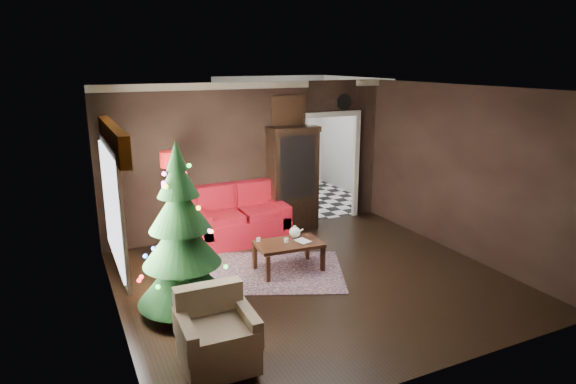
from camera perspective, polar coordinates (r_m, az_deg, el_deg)
name	(u,v)px	position (r m, az deg, el deg)	size (l,w,h in m)	color
floor	(314,281)	(7.47, 3.01, -10.19)	(5.50, 5.50, 0.00)	black
ceiling	(317,89)	(6.77, 3.34, 11.79)	(5.50, 5.50, 0.00)	white
wall_back	(251,159)	(9.21, -4.29, 3.83)	(5.50, 5.50, 0.00)	black
wall_front	(438,249)	(5.05, 16.93, -6.29)	(5.50, 5.50, 0.00)	black
wall_left	(111,215)	(6.21, -19.76, -2.53)	(5.50, 5.50, 0.00)	black
wall_right	(462,172)	(8.62, 19.47, 2.24)	(5.50, 5.50, 0.00)	black
doorway	(330,169)	(10.00, 4.87, 2.67)	(1.10, 0.10, 2.10)	white
left_window	(112,206)	(6.39, -19.64, -1.57)	(0.05, 1.60, 1.40)	white
valance	(113,139)	(6.23, -19.57, 5.77)	(0.12, 2.10, 0.35)	#75380B
kitchen_floor	(297,200)	(11.54, 1.01, -0.97)	(3.00, 3.00, 0.00)	white
kitchen_window	(271,121)	(12.50, -1.94, 8.21)	(0.70, 0.06, 0.70)	white
rug	(271,272)	(7.74, -1.95, -9.18)	(2.18, 1.59, 0.01)	#2F252A
loveseat	(240,215)	(8.88, -5.53, -2.60)	(1.70, 0.90, 1.00)	#94040B
curio_cabinet	(293,181)	(9.39, 0.54, 1.28)	(0.90, 0.45, 1.90)	black
floor_lamp	(173,209)	(8.23, -13.18, -1.97)	(0.32, 0.32, 1.91)	black
christmas_tree	(181,235)	(6.35, -12.24, -4.93)	(1.18, 1.18, 2.26)	black
armchair	(217,330)	(5.38, -8.20, -15.52)	(0.78, 0.78, 0.80)	tan
coffee_table	(289,256)	(7.71, 0.06, -7.40)	(1.00, 0.60, 0.45)	black
teapot	(295,232)	(7.79, 0.79, -4.64)	(0.20, 0.20, 0.19)	white
cup_a	(259,240)	(7.67, -3.42, -5.50)	(0.07, 0.07, 0.06)	white
cup_b	(286,240)	(7.62, -0.21, -5.60)	(0.07, 0.07, 0.06)	white
book	(298,236)	(7.57, 1.20, -5.05)	(0.18, 0.02, 0.24)	#866A51
wall_clock	(344,102)	(9.89, 6.46, 10.29)	(0.32, 0.32, 0.06)	silver
painting	(289,111)	(9.33, 0.06, 9.31)	(0.62, 0.05, 0.52)	#A06834
kitchen_counter	(276,172)	(12.48, -1.43, 2.38)	(1.80, 0.60, 0.90)	white
kitchen_table	(291,189)	(11.05, 0.32, 0.32)	(0.70, 0.70, 0.75)	brown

